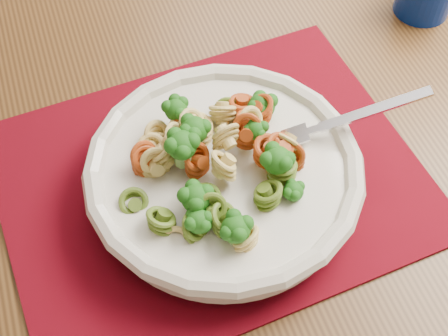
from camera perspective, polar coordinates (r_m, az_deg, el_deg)
name	(u,v)px	position (r m, az deg, el deg)	size (l,w,h in m)	color
dining_table	(236,145)	(0.79, 1.09, 2.07)	(1.41, 0.95, 0.73)	#573718
placemat	(211,179)	(0.64, -1.19, -1.05)	(0.42, 0.32, 0.00)	#630413
pasta_bowl	(224,174)	(0.60, 0.00, -0.52)	(0.27, 0.27, 0.05)	beige
pasta_broccoli_heap	(224,164)	(0.59, 0.00, 0.34)	(0.23, 0.23, 0.06)	tan
fork	(295,136)	(0.62, 6.54, 2.94)	(0.19, 0.02, 0.01)	silver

